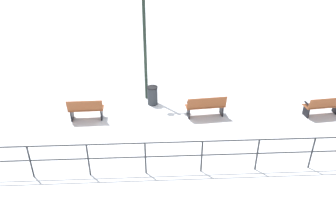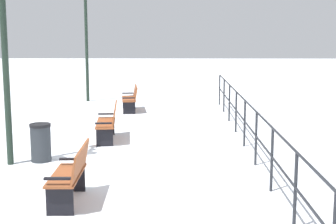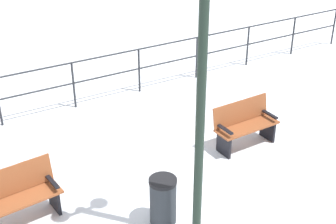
{
  "view_description": "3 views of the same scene",
  "coord_description": "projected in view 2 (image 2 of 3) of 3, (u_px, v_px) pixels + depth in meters",
  "views": [
    {
      "loc": [
        -11.62,
        -0.27,
        6.81
      ],
      "look_at": [
        -1.35,
        -0.8,
        1.04
      ],
      "focal_mm": 35.69,
      "sensor_mm": 36.0,
      "label": 1
    },
    {
      "loc": [
        -1.67,
        10.28,
        2.83
      ],
      "look_at": [
        -1.52,
        -0.54,
        1.05
      ],
      "focal_mm": 53.42,
      "sensor_mm": 36.0,
      "label": 2
    },
    {
      "loc": [
        6.63,
        -3.37,
        5.3
      ],
      "look_at": [
        -0.86,
        1.08,
        0.71
      ],
      "focal_mm": 51.71,
      "sensor_mm": 36.0,
      "label": 3
    }
  ],
  "objects": [
    {
      "name": "lamppost_middle",
      "position": [
        2.0,
        5.0,
        10.11
      ],
      "size": [
        0.3,
        1.0,
        4.78
      ],
      "color": "#1E2D23",
      "rests_on": "ground"
    },
    {
      "name": "bench_second",
      "position": [
        109.0,
        121.0,
        12.9
      ],
      "size": [
        0.67,
        1.62,
        0.95
      ],
      "rotation": [
        0.0,
        0.0,
        0.1
      ],
      "color": "brown",
      "rests_on": "ground"
    },
    {
      "name": "bench_third",
      "position": [
        71.0,
        174.0,
        8.2
      ],
      "size": [
        0.56,
        1.38,
        0.95
      ],
      "rotation": [
        0.0,
        0.0,
        0.03
      ],
      "color": "brown",
      "rests_on": "ground"
    },
    {
      "name": "trash_bin",
      "position": [
        41.0,
        142.0,
        10.83
      ],
      "size": [
        0.45,
        0.45,
        0.83
      ],
      "color": "#2D3338",
      "rests_on": "ground"
    },
    {
      "name": "ground_plane",
      "position": [
        96.0,
        164.0,
        10.62
      ],
      "size": [
        80.0,
        80.0,
        0.0
      ],
      "primitive_type": "plane",
      "color": "white",
      "rests_on": "ground"
    },
    {
      "name": "waterfront_railing",
      "position": [
        256.0,
        130.0,
        10.45
      ],
      "size": [
        0.05,
        17.4,
        1.16
      ],
      "color": "#26282D",
      "rests_on": "ground"
    },
    {
      "name": "bench_nearest",
      "position": [
        131.0,
        98.0,
        17.59
      ],
      "size": [
        0.69,
        1.57,
        0.88
      ],
      "rotation": [
        0.0,
        0.0,
        0.11
      ],
      "color": "brown",
      "rests_on": "ground"
    },
    {
      "name": "lamppost_near",
      "position": [
        86.0,
        17.0,
        19.58
      ],
      "size": [
        0.25,
        0.93,
        5.05
      ],
      "color": "#1E2D23",
      "rests_on": "ground"
    }
  ]
}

